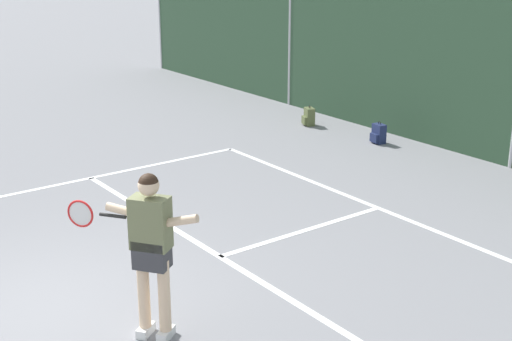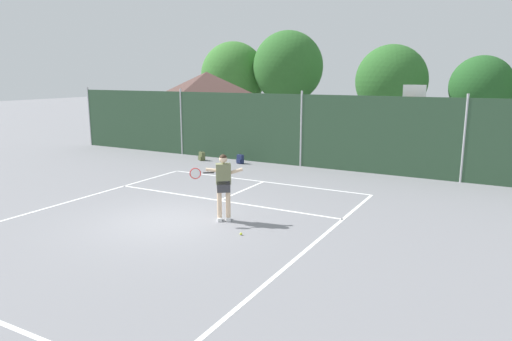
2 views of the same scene
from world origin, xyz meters
TOP-DOWN VIEW (x-y plane):
  - ground_plane at (0.00, 0.00)m, footprint 120.00×120.00m
  - court_markings at (0.00, 0.65)m, footprint 8.30×11.10m
  - clubhouse_building at (-7.22, 12.31)m, footprint 5.51×4.36m
  - tennis_player at (1.24, 0.79)m, footprint 1.14×0.96m
  - backpack_olive at (-4.60, 8.02)m, footprint 0.33×0.32m
  - backpack_navy at (-2.63, 8.22)m, footprint 0.31×0.28m

SIDE VIEW (x-z plane):
  - ground_plane at x=0.00m, z-range 0.00..0.00m
  - court_markings at x=0.00m, z-range 0.00..0.01m
  - backpack_olive at x=-4.60m, z-range -0.04..0.42m
  - backpack_navy at x=-2.63m, z-range -0.04..0.42m
  - tennis_player at x=1.24m, z-range 0.18..2.04m
  - clubhouse_building at x=-7.22m, z-range 0.07..4.18m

